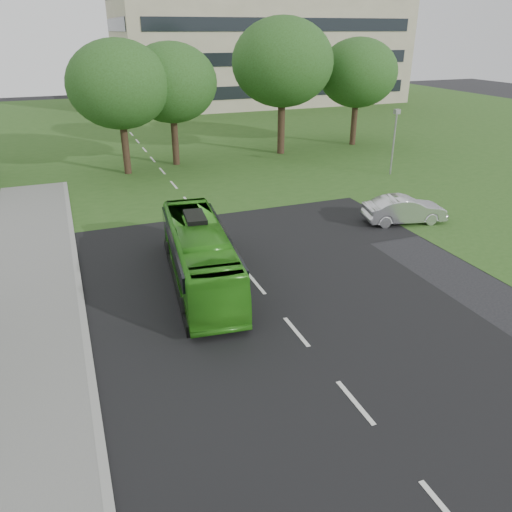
# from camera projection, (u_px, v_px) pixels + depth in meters

# --- Properties ---
(ground) EXTENTS (160.00, 160.00, 0.00)m
(ground) POSITION_uv_depth(u_px,v_px,m) (323.00, 364.00, 16.27)
(ground) COLOR black
(ground) RESTS_ON ground
(street_surfaces) EXTENTS (120.00, 120.00, 0.15)m
(street_surfaces) POSITION_uv_depth(u_px,v_px,m) (166.00, 182.00, 35.45)
(street_surfaces) COLOR black
(street_surfaces) RESTS_ON ground
(office_building) EXTENTS (40.10, 20.10, 25.00)m
(office_building) POSITION_uv_depth(u_px,v_px,m) (258.00, 10.00, 70.89)
(office_building) COLOR tan
(office_building) RESTS_ON ground
(tree_park_b) EXTENTS (7.23, 7.23, 9.48)m
(tree_park_b) POSITION_uv_depth(u_px,v_px,m) (119.00, 85.00, 35.10)
(tree_park_b) COLOR black
(tree_park_b) RESTS_ON ground
(tree_park_c) EXTENTS (6.93, 6.93, 9.21)m
(tree_park_c) POSITION_uv_depth(u_px,v_px,m) (171.00, 83.00, 37.67)
(tree_park_c) COLOR black
(tree_park_c) RESTS_ON ground
(tree_park_d) EXTENTS (8.34, 8.34, 11.02)m
(tree_park_d) POSITION_uv_depth(u_px,v_px,m) (282.00, 63.00, 40.79)
(tree_park_d) COLOR black
(tree_park_d) RESTS_ON ground
(tree_park_e) EXTENTS (7.04, 7.04, 9.39)m
(tree_park_e) POSITION_uv_depth(u_px,v_px,m) (358.00, 73.00, 44.59)
(tree_park_e) COLOR black
(tree_park_e) RESTS_ON ground
(bus) EXTENTS (3.18, 9.45, 2.58)m
(bus) POSITION_uv_depth(u_px,v_px,m) (200.00, 255.00, 20.98)
(bus) COLOR #34941D
(bus) RESTS_ON ground
(sedan) EXTENTS (4.78, 2.50, 1.50)m
(sedan) POSITION_uv_depth(u_px,v_px,m) (404.00, 210.00, 27.89)
(sedan) COLOR silver
(sedan) RESTS_ON ground
(camera_pole) EXTENTS (0.47, 0.44, 4.76)m
(camera_pole) POSITION_uv_depth(u_px,v_px,m) (395.00, 133.00, 36.24)
(camera_pole) COLOR gray
(camera_pole) RESTS_ON ground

